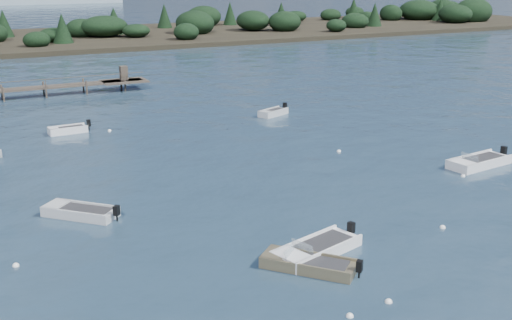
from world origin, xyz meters
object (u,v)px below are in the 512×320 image
tender_far_white (68,131)px  dinghy_mid_white_b (479,163)px  dinghy_near_olive (308,266)px  dinghy_mid_white_a (317,251)px  tender_far_grey_b (273,114)px  dinghy_mid_grey (81,214)px

tender_far_white → dinghy_mid_white_b: 32.85m
dinghy_near_olive → dinghy_mid_white_b: 20.78m
dinghy_mid_white_a → dinghy_near_olive: bearing=-134.4°
tender_far_grey_b → dinghy_near_olive: size_ratio=0.81×
dinghy_mid_white_a → tender_far_grey_b: (12.17, 27.66, 0.01)m
tender_far_grey_b → dinghy_near_olive: 31.83m
tender_far_grey_b → dinghy_mid_white_b: bearing=-74.6°
tender_far_white → dinghy_mid_grey: bearing=-98.6°
dinghy_mid_white_a → tender_far_white: 30.15m
tender_far_white → tender_far_grey_b: bearing=-5.5°
tender_far_grey_b → dinghy_near_olive: bearing=-114.8°
dinghy_mid_grey → tender_far_white: bearing=81.4°
dinghy_mid_white_a → dinghy_near_olive: size_ratio=1.22×
dinghy_mid_grey → dinghy_near_olive: bearing=-54.3°
dinghy_near_olive → dinghy_mid_white_a: bearing=45.6°
dinghy_mid_white_a → dinghy_near_olive: dinghy_mid_white_a is taller
dinghy_mid_white_a → dinghy_mid_grey: size_ratio=1.28×
tender_far_white → dinghy_mid_white_b: bearing=-42.6°
dinghy_mid_white_b → tender_far_grey_b: bearing=105.4°
tender_far_grey_b → dinghy_mid_grey: size_ratio=0.85×
tender_far_white → dinghy_mid_grey: (-2.94, -19.37, -0.01)m
dinghy_mid_white_a → dinghy_mid_grey: bearing=132.8°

